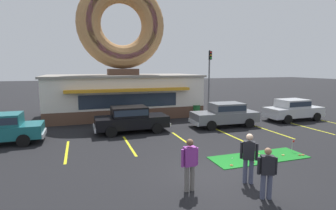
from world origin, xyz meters
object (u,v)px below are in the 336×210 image
(car_grey, at_px, (225,114))
(pedestrian_blue_sweater_man, at_px, (249,156))
(trash_bin, at_px, (197,111))
(pedestrian_leather_jacket_man, at_px, (267,171))
(golf_ball, at_px, (232,158))
(putting_flag_pin, at_px, (293,143))
(car_black, at_px, (131,118))
(traffic_light_pole, at_px, (209,70))
(pedestrian_hooded_kid, at_px, (190,162))
(car_silver, at_px, (293,109))

(car_grey, xyz_separation_m, pedestrian_blue_sweater_man, (-3.89, -8.03, 0.10))
(pedestrian_blue_sweater_man, bearing_deg, trash_bin, 73.48)
(car_grey, distance_m, pedestrian_blue_sweater_man, 8.93)
(car_grey, relative_size, pedestrian_blue_sweater_man, 2.65)
(pedestrian_blue_sweater_man, xyz_separation_m, trash_bin, (3.46, 11.66, -0.48))
(car_grey, height_order, pedestrian_leather_jacket_man, pedestrian_leather_jacket_man)
(golf_ball, distance_m, putting_flag_pin, 3.25)
(car_black, bearing_deg, traffic_light_pole, 43.16)
(putting_flag_pin, xyz_separation_m, pedestrian_hooded_kid, (-6.15, -2.03, 0.53))
(putting_flag_pin, height_order, pedestrian_leather_jacket_man, pedestrian_leather_jacket_man)
(putting_flag_pin, height_order, pedestrian_blue_sweater_man, pedestrian_blue_sweater_man)
(trash_bin, bearing_deg, traffic_light_pole, 55.54)
(trash_bin, bearing_deg, car_grey, -83.13)
(putting_flag_pin, bearing_deg, car_grey, 91.14)
(golf_ball, height_order, car_silver, car_silver)
(pedestrian_leather_jacket_man, bearing_deg, traffic_light_pole, 67.22)
(car_black, xyz_separation_m, pedestrian_hooded_kid, (0.33, -8.34, 0.09))
(golf_ball, distance_m, traffic_light_pole, 17.97)
(car_grey, bearing_deg, trash_bin, 96.87)
(pedestrian_leather_jacket_man, height_order, traffic_light_pole, traffic_light_pole)
(golf_ball, bearing_deg, putting_flag_pin, -1.15)
(pedestrian_leather_jacket_man, bearing_deg, trash_bin, 74.24)
(traffic_light_pole, bearing_deg, pedestrian_blue_sweater_man, -113.63)
(car_silver, bearing_deg, car_black, 178.80)
(putting_flag_pin, distance_m, pedestrian_leather_jacket_man, 5.29)
(golf_ball, bearing_deg, pedestrian_hooded_kid, -144.43)
(pedestrian_leather_jacket_man, xyz_separation_m, trash_bin, (3.60, 12.76, -0.38))
(car_black, bearing_deg, pedestrian_leather_jacket_man, -76.33)
(pedestrian_blue_sweater_man, relative_size, pedestrian_hooded_kid, 1.01)
(pedestrian_blue_sweater_man, distance_m, pedestrian_leather_jacket_man, 1.12)
(pedestrian_hooded_kid, bearing_deg, putting_flag_pin, 18.25)
(pedestrian_blue_sweater_man, xyz_separation_m, pedestrian_hooded_kid, (-2.14, 0.12, -0.01))
(car_black, bearing_deg, pedestrian_blue_sweater_man, -73.73)
(car_grey, bearing_deg, traffic_light_pole, 68.18)
(putting_flag_pin, height_order, pedestrian_hooded_kid, pedestrian_hooded_kid)
(car_black, relative_size, pedestrian_leather_jacket_man, 2.85)
(car_silver, distance_m, pedestrian_hooded_kid, 14.44)
(golf_ball, xyz_separation_m, pedestrian_blue_sweater_man, (-0.79, -2.21, 0.93))
(putting_flag_pin, distance_m, car_grey, 5.90)
(golf_ball, relative_size, pedestrian_hooded_kid, 0.02)
(golf_ball, distance_m, pedestrian_hooded_kid, 3.71)
(car_grey, relative_size, traffic_light_pole, 0.80)
(pedestrian_blue_sweater_man, height_order, pedestrian_hooded_kid, pedestrian_blue_sweater_man)
(golf_ball, distance_m, car_grey, 6.65)
(pedestrian_hooded_kid, distance_m, pedestrian_leather_jacket_man, 2.34)
(golf_ball, xyz_separation_m, trash_bin, (2.67, 9.44, 0.45))
(car_silver, distance_m, traffic_light_pole, 10.62)
(pedestrian_hooded_kid, bearing_deg, pedestrian_blue_sweater_man, -3.23)
(putting_flag_pin, height_order, car_grey, car_grey)
(golf_ball, xyz_separation_m, putting_flag_pin, (3.22, -0.06, 0.39))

